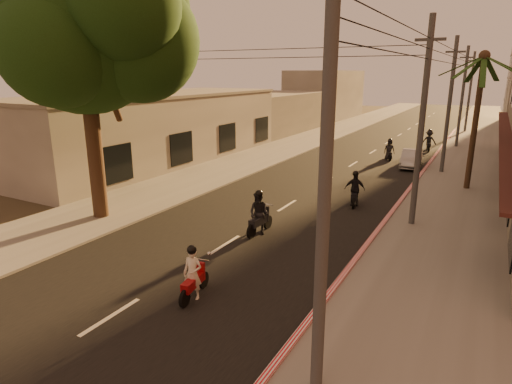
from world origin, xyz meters
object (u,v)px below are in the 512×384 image
broadleaf_tree (91,29)px  parked_car (411,159)px  scooter_mid_b (355,190)px  scooter_red (193,275)px  scooter_far_a (389,150)px  scooter_mid_a (259,214)px  palm_tree (483,64)px  scooter_far_b (429,141)px

broadleaf_tree → parked_car: broadleaf_tree is taller
scooter_mid_b → scooter_red: bearing=-111.2°
scooter_far_a → scooter_red: bearing=-112.1°
scooter_red → scooter_mid_a: size_ratio=0.89×
scooter_red → scooter_mid_a: (-0.82, 5.75, 0.11)m
palm_tree → parked_car: 9.15m
palm_tree → scooter_far_b: size_ratio=4.11×
scooter_mid_b → parked_car: scooter_mid_b is taller
palm_tree → scooter_red: palm_tree is taller
scooter_mid_a → scooter_far_b: scooter_far_b is taller
scooter_far_a → scooter_mid_a: bearing=-114.9°
scooter_mid_b → scooter_mid_a: bearing=-125.3°
broadleaf_tree → scooter_red: size_ratio=6.79×
scooter_mid_b → palm_tree: bearing=37.9°
scooter_red → scooter_far_b: (2.77, 30.64, 0.13)m
scooter_far_a → scooter_far_b: bearing=48.3°
broadleaf_tree → scooter_red: 11.87m
broadleaf_tree → scooter_far_b: bearing=67.8°
palm_tree → scooter_far_b: palm_tree is taller
palm_tree → scooter_mid_a: (-7.38, -12.23, -6.26)m
scooter_mid_b → scooter_far_b: (1.18, 18.89, 0.06)m
scooter_mid_a → scooter_mid_b: scooter_mid_a is taller
scooter_red → scooter_far_b: scooter_far_b is taller
scooter_red → scooter_mid_a: 5.80m
palm_tree → scooter_mid_a: palm_tree is taller
scooter_far_a → scooter_far_b: (2.20, 5.74, 0.10)m
scooter_red → palm_tree: bearing=61.2°
scooter_mid_a → scooter_far_b: bearing=84.4°
broadleaf_tree → parked_car: size_ratio=3.06×
scooter_mid_b → parked_car: 11.29m
scooter_mid_a → scooter_far_b: size_ratio=1.00×
scooter_red → scooter_mid_b: 11.86m
scooter_mid_a → scooter_far_a: size_ratio=1.14×
palm_tree → scooter_mid_a: 15.60m
scooter_red → parked_car: scooter_red is taller
palm_tree → scooter_far_b: bearing=106.7°
scooter_far_a → scooter_far_b: scooter_far_b is taller
scooter_mid_b → scooter_far_b: size_ratio=0.94×
scooter_red → parked_car: 23.15m
scooter_red → parked_car: (2.57, 23.00, -0.14)m
scooter_far_a → parked_car: bearing=-64.2°
broadleaf_tree → scooter_mid_a: bearing=12.6°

